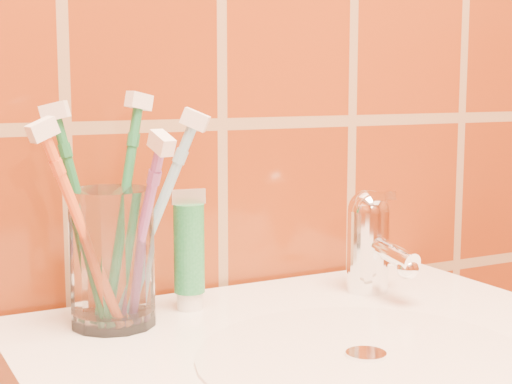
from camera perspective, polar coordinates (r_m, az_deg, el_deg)
glass_tumbler at (r=0.79m, az=-10.43°, el=-4.73°), size 0.11×0.11×0.14m
toothpaste_tube at (r=0.83m, az=-4.88°, el=-4.49°), size 0.04×0.03×0.13m
faucet at (r=0.91m, az=8.33°, el=-3.31°), size 0.05×0.11×0.12m
toothbrush_0 at (r=0.75m, az=-12.46°, el=-2.75°), size 0.14×0.12×0.21m
toothbrush_1 at (r=0.78m, az=-7.36°, el=-2.03°), size 0.17×0.16×0.23m
toothbrush_2 at (r=0.80m, az=-9.65°, el=-1.20°), size 0.10×0.09×0.24m
toothbrush_3 at (r=0.76m, az=-8.32°, el=-3.09°), size 0.07×0.17×0.22m
toothbrush_4 at (r=0.78m, az=-12.44°, el=-1.92°), size 0.12×0.11×0.23m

